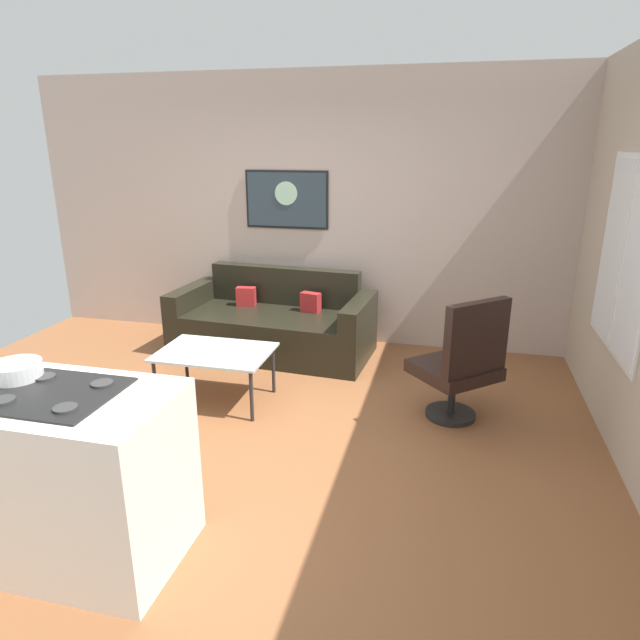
{
  "coord_description": "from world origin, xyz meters",
  "views": [
    {
      "loc": [
        1.42,
        -3.3,
        2.1
      ],
      "look_at": [
        0.39,
        0.9,
        0.7
      ],
      "focal_mm": 30.98,
      "sensor_mm": 36.0,
      "label": 1
    }
  ],
  "objects_px": {
    "coffee_table": "(215,355)",
    "couch": "(274,325)",
    "armchair": "(462,363)",
    "wall_painting": "(287,200)",
    "mixing_bowl": "(17,372)"
  },
  "relations": [
    {
      "from": "mixing_bowl",
      "to": "wall_painting",
      "type": "distance_m",
      "value": 3.57
    },
    {
      "from": "coffee_table",
      "to": "armchair",
      "type": "height_order",
      "value": "armchair"
    },
    {
      "from": "coffee_table",
      "to": "wall_painting",
      "type": "xyz_separation_m",
      "value": [
        0.11,
        1.75,
        1.11
      ]
    },
    {
      "from": "couch",
      "to": "coffee_table",
      "type": "bearing_deg",
      "value": -94.85
    },
    {
      "from": "couch",
      "to": "wall_painting",
      "type": "distance_m",
      "value": 1.34
    },
    {
      "from": "couch",
      "to": "coffee_table",
      "type": "xyz_separation_m",
      "value": [
        -0.1,
        -1.23,
        0.13
      ]
    },
    {
      "from": "coffee_table",
      "to": "mixing_bowl",
      "type": "height_order",
      "value": "mixing_bowl"
    },
    {
      "from": "coffee_table",
      "to": "wall_painting",
      "type": "distance_m",
      "value": 2.07
    },
    {
      "from": "mixing_bowl",
      "to": "couch",
      "type": "bearing_deg",
      "value": 82.4
    },
    {
      "from": "coffee_table",
      "to": "mixing_bowl",
      "type": "relative_size",
      "value": 3.62
    },
    {
      "from": "couch",
      "to": "mixing_bowl",
      "type": "height_order",
      "value": "mixing_bowl"
    },
    {
      "from": "coffee_table",
      "to": "couch",
      "type": "bearing_deg",
      "value": 85.15
    },
    {
      "from": "couch",
      "to": "wall_painting",
      "type": "bearing_deg",
      "value": 89.77
    },
    {
      "from": "coffee_table",
      "to": "armchair",
      "type": "distance_m",
      "value": 1.99
    },
    {
      "from": "coffee_table",
      "to": "armchair",
      "type": "relative_size",
      "value": 0.91
    }
  ]
}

